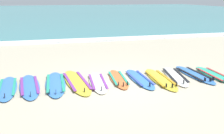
{
  "coord_description": "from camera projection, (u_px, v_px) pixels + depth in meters",
  "views": [
    {
      "loc": [
        -2.04,
        -7.11,
        2.64
      ],
      "look_at": [
        0.03,
        1.1,
        0.25
      ],
      "focal_mm": 40.5,
      "sensor_mm": 36.0,
      "label": 1
    }
  ],
  "objects": [
    {
      "name": "surfboard_7",
      "position": [
        160.0,
        79.0,
        8.21
      ],
      "size": [
        0.68,
        2.36,
        0.18
      ],
      "color": "yellow",
      "rests_on": "ground"
    },
    {
      "name": "surfboard_0",
      "position": [
        7.0,
        88.0,
        7.42
      ],
      "size": [
        0.7,
        2.23,
        0.18
      ],
      "color": "#3875CC",
      "rests_on": "ground"
    },
    {
      "name": "surfboard_3",
      "position": [
        77.0,
        82.0,
        7.95
      ],
      "size": [
        0.92,
        2.64,
        0.18
      ],
      "color": "yellow",
      "rests_on": "ground"
    },
    {
      "name": "surfboard_10",
      "position": [
        214.0,
        75.0,
        8.63
      ],
      "size": [
        0.57,
        2.11,
        0.18
      ],
      "color": "#2DB793",
      "rests_on": "ground"
    },
    {
      "name": "surfboard_5",
      "position": [
        118.0,
        79.0,
        8.22
      ],
      "size": [
        0.64,
        2.04,
        0.18
      ],
      "color": "orange",
      "rests_on": "ground"
    },
    {
      "name": "ground_plane",
      "position": [
        120.0,
        84.0,
        7.83
      ],
      "size": [
        80.0,
        80.0,
        0.0
      ],
      "primitive_type": "plane",
      "color": "#B7AD93"
    },
    {
      "name": "surfboard_9",
      "position": [
        194.0,
        74.0,
        8.68
      ],
      "size": [
        0.63,
        2.22,
        0.18
      ],
      "color": "#3875CC",
      "rests_on": "ground"
    },
    {
      "name": "sea",
      "position": [
        59.0,
        12.0,
        42.76
      ],
      "size": [
        80.0,
        60.0,
        0.1
      ],
      "primitive_type": "cube",
      "color": "teal",
      "rests_on": "ground"
    },
    {
      "name": "surfboard_1",
      "position": [
        29.0,
        86.0,
        7.56
      ],
      "size": [
        0.8,
        2.37,
        0.18
      ],
      "color": "#3875CC",
      "rests_on": "ground"
    },
    {
      "name": "wave_foam_strip",
      "position": [
        84.0,
        40.0,
        15.22
      ],
      "size": [
        80.0,
        0.96,
        0.11
      ],
      "primitive_type": "cube",
      "color": "white",
      "rests_on": "ground"
    },
    {
      "name": "surfboard_4",
      "position": [
        98.0,
        82.0,
        7.9
      ],
      "size": [
        0.65,
        2.1,
        0.18
      ],
      "color": "white",
      "rests_on": "ground"
    },
    {
      "name": "surfboard_2",
      "position": [
        55.0,
        83.0,
        7.78
      ],
      "size": [
        0.65,
        2.43,
        0.18
      ],
      "color": "#3875CC",
      "rests_on": "ground"
    },
    {
      "name": "surfboard_6",
      "position": [
        139.0,
        79.0,
        8.23
      ],
      "size": [
        0.57,
        2.17,
        0.18
      ],
      "color": "#3875CC",
      "rests_on": "ground"
    },
    {
      "name": "surfboard_8",
      "position": [
        175.0,
        76.0,
        8.51
      ],
      "size": [
        0.96,
        2.27,
        0.18
      ],
      "color": "silver",
      "rests_on": "ground"
    }
  ]
}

